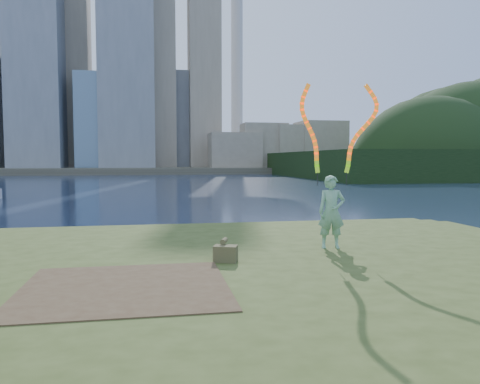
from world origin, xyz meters
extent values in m
plane|color=#19253E|center=(0.00, 0.00, 0.00)|extent=(320.00, 320.00, 0.00)
cube|color=#39481A|center=(0.00, -2.50, 0.15)|extent=(20.00, 18.00, 0.30)
cube|color=#39481A|center=(0.00, -2.20, 0.40)|extent=(17.00, 15.00, 0.30)
cube|color=#39481A|center=(0.00, -2.00, 0.65)|extent=(14.00, 12.00, 0.30)
cube|color=#47331E|center=(-2.20, -3.20, 0.81)|extent=(3.20, 3.00, 0.02)
cube|color=#464133|center=(0.00, 95.00, 0.60)|extent=(320.00, 40.00, 1.20)
cylinder|color=silver|center=(18.00, 102.00, 30.20)|extent=(2.80, 2.80, 58.00)
imported|color=#17672E|center=(2.21, -0.65, 1.63)|extent=(0.66, 0.50, 1.65)
cylinder|color=black|center=(1.93, -0.48, 2.37)|extent=(0.02, 0.02, 0.30)
cylinder|color=black|center=(2.58, -0.60, 2.37)|extent=(0.02, 0.02, 0.30)
cube|color=#4D502C|center=(-0.37, -1.64, 0.96)|extent=(0.53, 0.44, 0.32)
cylinder|color=#4D502C|center=(-0.37, -1.42, 1.18)|extent=(0.20, 0.32, 0.11)
camera|label=1|loc=(-1.71, -10.63, 2.81)|focal=35.00mm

